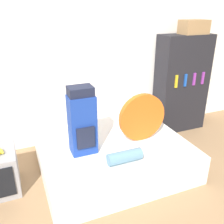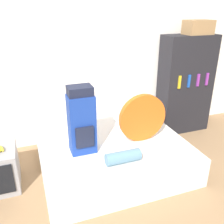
{
  "view_description": "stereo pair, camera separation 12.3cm",
  "coord_description": "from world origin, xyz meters",
  "px_view_note": "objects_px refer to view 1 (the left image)",
  "views": [
    {
      "loc": [
        -0.94,
        -1.89,
        2.09
      ],
      "look_at": [
        0.17,
        0.8,
        0.84
      ],
      "focal_mm": 40.0,
      "sensor_mm": 36.0,
      "label": 1
    },
    {
      "loc": [
        -0.82,
        -1.94,
        2.09
      ],
      "look_at": [
        0.17,
        0.8,
        0.84
      ],
      "focal_mm": 40.0,
      "sensor_mm": 36.0,
      "label": 2
    }
  ],
  "objects_px": {
    "backpack": "(82,122)",
    "sleeping_roll": "(125,157)",
    "tent_bag": "(142,117)",
    "bookshelf": "(181,84)",
    "cardboard_box": "(194,27)"
  },
  "relations": [
    {
      "from": "sleeping_roll",
      "to": "bookshelf",
      "type": "xyz_separation_m",
      "value": [
        1.63,
        1.18,
        0.37
      ]
    },
    {
      "from": "backpack",
      "to": "sleeping_roll",
      "type": "distance_m",
      "value": 0.66
    },
    {
      "from": "tent_bag",
      "to": "sleeping_roll",
      "type": "height_order",
      "value": "tent_bag"
    },
    {
      "from": "tent_bag",
      "to": "backpack",
      "type": "bearing_deg",
      "value": -179.73
    },
    {
      "from": "tent_bag",
      "to": "bookshelf",
      "type": "height_order",
      "value": "bookshelf"
    },
    {
      "from": "sleeping_roll",
      "to": "cardboard_box",
      "type": "relative_size",
      "value": 0.97
    },
    {
      "from": "sleeping_roll",
      "to": "cardboard_box",
      "type": "height_order",
      "value": "cardboard_box"
    },
    {
      "from": "backpack",
      "to": "bookshelf",
      "type": "height_order",
      "value": "bookshelf"
    },
    {
      "from": "bookshelf",
      "to": "cardboard_box",
      "type": "bearing_deg",
      "value": -21.53
    },
    {
      "from": "sleeping_roll",
      "to": "cardboard_box",
      "type": "distance_m",
      "value": 2.45
    },
    {
      "from": "tent_bag",
      "to": "cardboard_box",
      "type": "relative_size",
      "value": 1.51
    },
    {
      "from": "sleeping_roll",
      "to": "bookshelf",
      "type": "height_order",
      "value": "bookshelf"
    },
    {
      "from": "sleeping_roll",
      "to": "cardboard_box",
      "type": "bearing_deg",
      "value": 33.63
    },
    {
      "from": "backpack",
      "to": "sleeping_roll",
      "type": "xyz_separation_m",
      "value": [
        0.38,
        -0.41,
        -0.34
      ]
    },
    {
      "from": "backpack",
      "to": "cardboard_box",
      "type": "xyz_separation_m",
      "value": [
        2.1,
        0.73,
        0.97
      ]
    }
  ]
}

